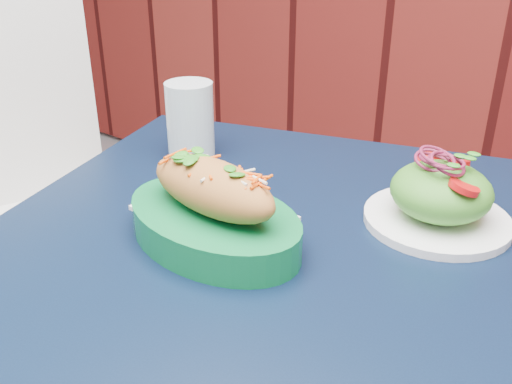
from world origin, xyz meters
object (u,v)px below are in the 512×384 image
Objects in this scene: cafe_table at (284,298)px; salad_plate at (440,197)px; chair_left at (18,197)px; banh_mi_basket at (213,210)px.

salad_plate reaches higher than cafe_table.
chair_left reaches higher than banh_mi_basket.
chair_left is at bearing -170.54° from salad_plate.
banh_mi_basket is at bearing -133.86° from salad_plate.
banh_mi_basket is (-0.08, -0.05, 0.13)m from cafe_table.
cafe_table is 0.71m from chair_left.
chair_left reaches higher than cafe_table.
chair_left is at bearing 178.26° from banh_mi_basket.
cafe_table is at bearing 39.15° from banh_mi_basket.
cafe_table is 0.25m from salad_plate.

